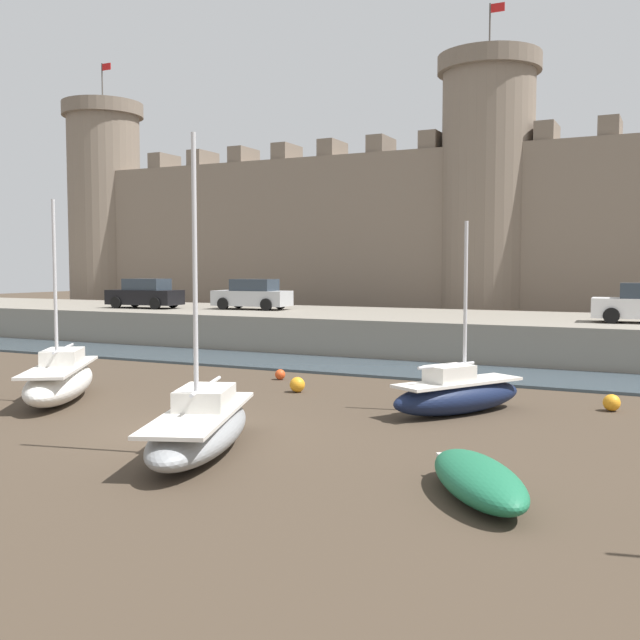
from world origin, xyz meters
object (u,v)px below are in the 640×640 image
at_px(sailboat_midflat_centre, 201,427).
at_px(car_quay_centre_west, 253,295).
at_px(mooring_buoy_mid_mud, 297,385).
at_px(sailboat_foreground_centre, 60,380).
at_px(mooring_buoy_off_centre, 612,403).
at_px(rowboat_near_channel_left, 478,479).
at_px(sailboat_foreground_left, 458,394).
at_px(mooring_buoy_near_channel, 280,374).
at_px(car_quay_east, 145,294).

distance_m(sailboat_midflat_centre, car_quay_centre_west, 24.13).
bearing_deg(mooring_buoy_mid_mud, sailboat_midflat_centre, -77.44).
height_order(sailboat_midflat_centre, car_quay_centre_west, sailboat_midflat_centre).
xyz_separation_m(sailboat_foreground_centre, mooring_buoy_off_centre, (14.84, 5.48, -0.38)).
height_order(rowboat_near_channel_left, mooring_buoy_off_centre, rowboat_near_channel_left).
xyz_separation_m(rowboat_near_channel_left, car_quay_centre_west, (-17.61, 21.73, 2.12)).
height_order(sailboat_foreground_left, mooring_buoy_near_channel, sailboat_foreground_left).
relative_size(rowboat_near_channel_left, sailboat_foreground_centre, 0.59).
bearing_deg(mooring_buoy_near_channel, mooring_buoy_mid_mud, -49.53).
distance_m(mooring_buoy_mid_mud, mooring_buoy_near_channel, 2.74).
xyz_separation_m(sailboat_foreground_left, mooring_buoy_off_centre, (3.72, 2.23, -0.31)).
distance_m(rowboat_near_channel_left, mooring_buoy_mid_mud, 11.43).
height_order(rowboat_near_channel_left, mooring_buoy_mid_mud, rowboat_near_channel_left).
xyz_separation_m(sailboat_foreground_centre, car_quay_east, (-10.10, 16.36, 1.86)).
distance_m(mooring_buoy_mid_mud, car_quay_east, 19.86).
distance_m(sailboat_foreground_centre, mooring_buoy_off_centre, 15.82).
distance_m(mooring_buoy_near_channel, car_quay_east, 17.22).
distance_m(sailboat_foreground_centre, car_quay_east, 19.32).
relative_size(sailboat_foreground_left, sailboat_foreground_centre, 0.88).
bearing_deg(mooring_buoy_mid_mud, rowboat_near_channel_left, -46.56).
xyz_separation_m(mooring_buoy_mid_mud, mooring_buoy_near_channel, (-1.78, 2.09, -0.06)).
bearing_deg(rowboat_near_channel_left, mooring_buoy_near_channel, 132.87).
bearing_deg(mooring_buoy_near_channel, rowboat_near_channel_left, -47.13).
bearing_deg(sailboat_midflat_centre, mooring_buoy_off_centre, 49.40).
bearing_deg(mooring_buoy_off_centre, mooring_buoy_near_channel, 174.63).
height_order(mooring_buoy_mid_mud, mooring_buoy_off_centre, mooring_buoy_mid_mud).
height_order(sailboat_foreground_centre, car_quay_centre_west, sailboat_foreground_centre).
distance_m(rowboat_near_channel_left, mooring_buoy_near_channel, 14.17).
relative_size(mooring_buoy_mid_mud, car_quay_centre_west, 0.12).
height_order(sailboat_foreground_left, mooring_buoy_off_centre, sailboat_foreground_left).
height_order(rowboat_near_channel_left, car_quay_centre_west, car_quay_centre_west).
bearing_deg(sailboat_foreground_centre, mooring_buoy_off_centre, 20.26).
xyz_separation_m(rowboat_near_channel_left, car_quay_east, (-23.58, 20.24, 2.12)).
distance_m(sailboat_midflat_centre, mooring_buoy_mid_mud, 7.91).
bearing_deg(mooring_buoy_mid_mud, sailboat_foreground_left, -12.05).
xyz_separation_m(mooring_buoy_near_channel, car_quay_east, (-13.94, 9.85, 2.29)).
distance_m(sailboat_midflat_centre, mooring_buoy_near_channel, 10.41).
height_order(sailboat_foreground_centre, mooring_buoy_mid_mud, sailboat_foreground_centre).
distance_m(sailboat_foreground_left, mooring_buoy_near_channel, 8.00).
distance_m(sailboat_midflat_centre, car_quay_east, 26.34).
height_order(mooring_buoy_mid_mud, car_quay_centre_west, car_quay_centre_west).
height_order(rowboat_near_channel_left, sailboat_midflat_centre, sailboat_midflat_centre).
bearing_deg(rowboat_near_channel_left, mooring_buoy_off_centre, 81.70).
height_order(sailboat_foreground_centre, mooring_buoy_off_centre, sailboat_foreground_centre).
bearing_deg(rowboat_near_channel_left, sailboat_foreground_centre, 163.95).
bearing_deg(sailboat_foreground_left, car_quay_east, 148.30).
bearing_deg(sailboat_foreground_left, sailboat_midflat_centre, -120.13).
xyz_separation_m(sailboat_foreground_left, mooring_buoy_mid_mud, (-5.51, 1.18, -0.30)).
bearing_deg(sailboat_foreground_centre, mooring_buoy_mid_mud, 38.26).
bearing_deg(sailboat_midflat_centre, car_quay_east, 131.59).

